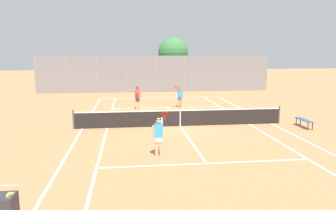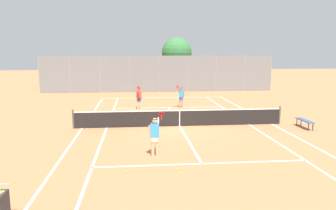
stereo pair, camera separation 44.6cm
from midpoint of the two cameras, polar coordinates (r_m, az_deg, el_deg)
The scene contains 15 objects.
ground_plane at distance 18.83m, azimuth 2.71°, elevation -3.71°, with size 120.00×120.00×0.00m, color #CC7A4C.
court_line_markings at distance 18.83m, azimuth 2.71°, elevation -3.70°, with size 11.10×23.90×0.01m.
tennis_net at distance 18.72m, azimuth 2.72°, elevation -2.20°, with size 12.00×0.10×1.07m.
player_near_side at distance 13.29m, azimuth -1.31°, elevation -5.11°, with size 0.71×0.72×1.77m.
player_far_left at distance 24.28m, azimuth -4.55°, elevation 1.43°, with size 0.44×0.89×1.77m.
player_far_right at distance 24.89m, azimuth 2.80°, elevation 1.64°, with size 0.77×0.71×1.77m.
loose_tennis_ball_0 at distance 15.47m, azimuth 15.43°, elevation -6.80°, with size 0.07×0.07×0.07m, color #D1DB33.
loose_tennis_ball_1 at distance 11.68m, azimuth 3.37°, elevation -11.78°, with size 0.07×0.07×0.07m, color #D1DB33.
loose_tennis_ball_2 at distance 12.08m, azimuth 2.70°, elevation -11.06°, with size 0.07×0.07×0.07m, color #D1DB33.
loose_tennis_ball_3 at distance 14.50m, azimuth 8.61°, elevation -7.64°, with size 0.07×0.07×0.07m, color #D1DB33.
loose_tennis_ball_4 at distance 17.83m, azimuth 15.33°, elevation -4.67°, with size 0.07×0.07×0.07m, color #D1DB33.
loose_tennis_ball_5 at distance 11.84m, azimuth -6.05°, elevation -11.52°, with size 0.07×0.07×0.07m, color #D1DB33.
courtside_bench at distance 19.89m, azimuth 23.32°, elevation -2.57°, with size 0.36×1.50×0.47m.
back_fence at distance 34.76m, azimuth -1.22°, elevation 5.46°, with size 24.67×0.08×3.84m.
tree_behind_left at distance 38.50m, azimuth 1.94°, elevation 8.93°, with size 3.50×3.50×5.87m.
Camera 2 is at (-2.47, -18.18, 4.22)m, focal length 35.00 mm.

